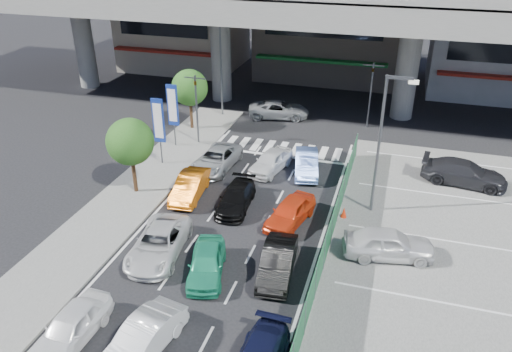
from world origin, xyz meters
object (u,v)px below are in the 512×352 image
(signboard_near, at_px, (159,123))
(hatch_black_mid_right, at_px, (278,262))
(street_lamp_left, at_px, (223,60))
(street_lamp_right, at_px, (383,135))
(sedan_white_front_mid, at_px, (271,161))
(traffic_light_right, at_px, (372,79))
(tree_near, at_px, (130,142))
(wagon_silver_front_left, at_px, (216,159))
(crossing_wagon_silver, at_px, (279,110))
(hatch_white_back_mid, at_px, (143,339))
(taxi_teal_mid, at_px, (207,263))
(traffic_cone, at_px, (344,212))
(kei_truck_front_right, at_px, (306,163))
(parked_sedan_white, at_px, (389,244))
(sedan_white_mid_left, at_px, (159,243))
(signboard_far, at_px, (173,107))
(taxi_orange_left, at_px, (190,186))
(parked_sedan_dgrey, at_px, (464,173))
(traffic_light_left, at_px, (196,93))
(tree_far, at_px, (190,88))
(taxi_orange_right, at_px, (290,212))
(sedan_black_mid, at_px, (236,198))
(van_white_back_left, at_px, (71,327))

(signboard_near, distance_m, hatch_black_mid_right, 14.08)
(street_lamp_left, height_order, signboard_near, street_lamp_left)
(hatch_black_mid_right, bearing_deg, street_lamp_right, 55.53)
(street_lamp_right, relative_size, sedan_white_front_mid, 1.98)
(traffic_light_right, distance_m, tree_near, 19.53)
(wagon_silver_front_left, distance_m, sedan_white_front_mid, 3.63)
(tree_near, xyz_separation_m, crossing_wagon_silver, (5.19, 14.91, -2.69))
(hatch_white_back_mid, xyz_separation_m, taxi_teal_mid, (0.59, 5.13, -0.01))
(traffic_light_right, distance_m, traffic_cone, 14.69)
(kei_truck_front_right, xyz_separation_m, parked_sedan_white, (5.73, -7.89, 0.13))
(street_lamp_left, bearing_deg, taxi_teal_mid, -72.28)
(street_lamp_left, distance_m, kei_truck_front_right, 12.79)
(traffic_light_right, relative_size, kei_truck_front_right, 1.24)
(tree_near, xyz_separation_m, parked_sedan_white, (15.18, -2.26, -2.57))
(traffic_light_right, xyz_separation_m, parked_sedan_white, (2.68, -17.26, -3.12))
(sedan_white_mid_left, bearing_deg, tree_near, 120.97)
(street_lamp_right, bearing_deg, hatch_white_back_mid, -120.10)
(hatch_white_back_mid, relative_size, sedan_white_mid_left, 0.84)
(hatch_black_mid_right, bearing_deg, signboard_far, 126.25)
(signboard_far, height_order, tree_near, tree_near)
(hatch_white_back_mid, distance_m, crossing_wagon_silver, 26.17)
(hatch_black_mid_right, xyz_separation_m, traffic_cone, (2.32, 5.85, -0.31))
(street_lamp_left, distance_m, hatch_white_back_mid, 26.21)
(sedan_white_mid_left, xyz_separation_m, crossing_wagon_silver, (0.95, 20.26, 0.00))
(taxi_orange_left, relative_size, crossing_wagon_silver, 0.84)
(street_lamp_right, bearing_deg, traffic_light_right, 97.34)
(parked_sedan_dgrey, bearing_deg, traffic_cone, 140.15)
(traffic_light_left, height_order, signboard_far, traffic_light_left)
(tree_far, xyz_separation_m, parked_sedan_dgrey, (20.04, -3.59, -2.58))
(street_lamp_right, relative_size, traffic_cone, 12.47)
(wagon_silver_front_left, bearing_deg, hatch_black_mid_right, -51.49)
(taxi_orange_right, height_order, sedan_white_front_mid, same)
(sedan_black_mid, height_order, taxi_orange_right, taxi_orange_right)
(taxi_orange_left, xyz_separation_m, taxi_orange_right, (6.43, -1.12, 0.00))
(street_lamp_left, bearing_deg, signboard_near, -94.99)
(tree_far, bearing_deg, sedan_black_mid, -55.15)
(sedan_white_mid_left, distance_m, traffic_cone, 10.35)
(taxi_orange_right, height_order, parked_sedan_white, parked_sedan_white)
(taxi_teal_mid, bearing_deg, traffic_light_left, 99.13)
(traffic_light_left, height_order, tree_far, traffic_light_left)
(signboard_near, bearing_deg, sedan_black_mid, -30.35)
(tree_far, bearing_deg, van_white_back_left, -78.97)
(tree_near, distance_m, van_white_back_left, 12.30)
(signboard_far, relative_size, tree_near, 0.98)
(van_white_back_left, height_order, kei_truck_front_right, same)
(sedan_white_mid_left, bearing_deg, signboard_far, 103.98)
(street_lamp_right, xyz_separation_m, taxi_orange_left, (-10.79, -1.45, -4.08))
(hatch_black_mid_right, relative_size, kei_truck_front_right, 1.00)
(street_lamp_left, distance_m, taxi_orange_right, 17.68)
(traffic_cone, bearing_deg, sedan_white_mid_left, -143.89)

